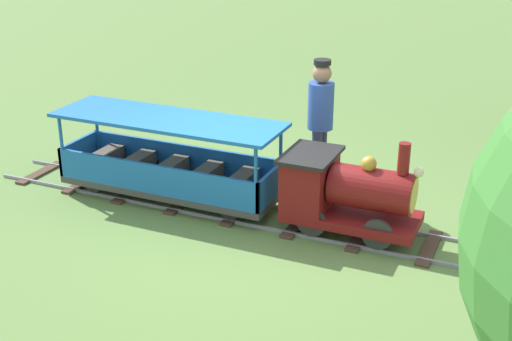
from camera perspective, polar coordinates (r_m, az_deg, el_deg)
The scene contains 5 objects.
ground_plane at distance 7.75m, azimuth 0.04°, elevation -3.77°, with size 60.00×60.00×0.00m, color #608442.
track at distance 7.82m, azimuth -1.34°, elevation -3.40°, with size 0.79×6.40×0.04m.
locomotive at distance 7.24m, azimuth 7.24°, elevation -1.71°, with size 0.75×1.45×1.06m.
passenger_car at distance 8.06m, azimuth -7.17°, elevation 0.34°, with size 0.85×2.70×0.97m.
conductor_person at distance 8.09m, azimuth 5.36°, elevation 4.54°, with size 0.30×0.30×1.62m.
Camera 1 is at (6.38, 2.83, 3.39)m, focal length 48.34 mm.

